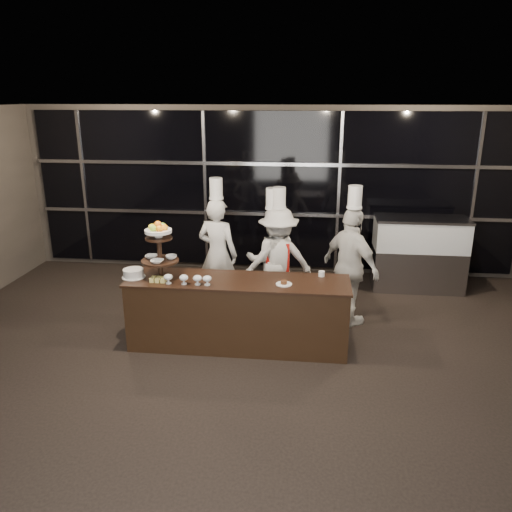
# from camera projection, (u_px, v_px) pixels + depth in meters

# --- Properties ---
(room) EXTENTS (10.00, 10.00, 10.00)m
(room) POSITION_uv_depth(u_px,v_px,m) (224.00, 297.00, 4.29)
(room) COLOR black
(room) RESTS_ON ground
(window_wall) EXTENTS (8.60, 0.10, 2.80)m
(window_wall) POSITION_uv_depth(u_px,v_px,m) (271.00, 192.00, 8.96)
(window_wall) COLOR black
(window_wall) RESTS_ON ground
(buffet_counter) EXTENTS (2.84, 0.74, 0.92)m
(buffet_counter) POSITION_uv_depth(u_px,v_px,m) (238.00, 313.00, 6.47)
(buffet_counter) COLOR black
(buffet_counter) RESTS_ON ground
(display_stand) EXTENTS (0.48, 0.48, 0.74)m
(display_stand) POSITION_uv_depth(u_px,v_px,m) (159.00, 246.00, 6.30)
(display_stand) COLOR black
(display_stand) RESTS_ON buffet_counter
(compotes) EXTENTS (0.60, 0.11, 0.12)m
(compotes) POSITION_uv_depth(u_px,v_px,m) (189.00, 278.00, 6.15)
(compotes) COLOR silver
(compotes) RESTS_ON buffet_counter
(layer_cake) EXTENTS (0.30, 0.30, 0.11)m
(layer_cake) POSITION_uv_depth(u_px,v_px,m) (133.00, 273.00, 6.41)
(layer_cake) COLOR white
(layer_cake) RESTS_ON buffet_counter
(pastry_squares) EXTENTS (0.20, 0.13, 0.05)m
(pastry_squares) POSITION_uv_depth(u_px,v_px,m) (158.00, 279.00, 6.27)
(pastry_squares) COLOR #E1D46E
(pastry_squares) RESTS_ON buffet_counter
(small_plate) EXTENTS (0.20, 0.20, 0.05)m
(small_plate) POSITION_uv_depth(u_px,v_px,m) (284.00, 283.00, 6.17)
(small_plate) COLOR white
(small_plate) RESTS_ON buffet_counter
(chef_cup) EXTENTS (0.08, 0.08, 0.07)m
(chef_cup) POSITION_uv_depth(u_px,v_px,m) (322.00, 274.00, 6.44)
(chef_cup) COLOR white
(chef_cup) RESTS_ON buffet_counter
(display_case) EXTENTS (1.51, 0.66, 1.24)m
(display_case) POSITION_uv_depth(u_px,v_px,m) (419.00, 250.00, 8.34)
(display_case) COLOR #A5A5AA
(display_case) RESTS_ON ground
(chef_a) EXTENTS (0.72, 0.57, 2.02)m
(chef_a) POSITION_uv_depth(u_px,v_px,m) (218.00, 253.00, 7.53)
(chef_a) COLOR silver
(chef_a) RESTS_ON ground
(chef_b) EXTENTS (0.87, 0.73, 1.88)m
(chef_b) POSITION_uv_depth(u_px,v_px,m) (272.00, 259.00, 7.50)
(chef_b) COLOR silver
(chef_b) RESTS_ON ground
(chef_c) EXTENTS (1.16, 0.84, 1.91)m
(chef_c) POSITION_uv_depth(u_px,v_px,m) (278.00, 260.00, 7.42)
(chef_c) COLOR silver
(chef_c) RESTS_ON ground
(chef_d) EXTENTS (0.98, 1.02, 2.01)m
(chef_d) POSITION_uv_depth(u_px,v_px,m) (351.00, 266.00, 6.99)
(chef_d) COLOR silver
(chef_d) RESTS_ON ground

